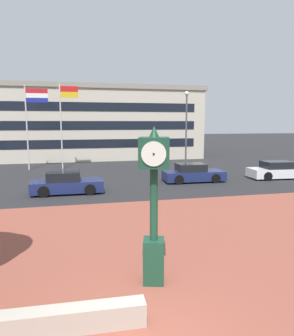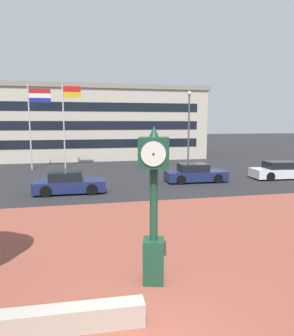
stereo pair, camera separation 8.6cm
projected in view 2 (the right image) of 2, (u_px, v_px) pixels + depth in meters
ground_plane at (143, 336)px, 6.02m from camera, size 200.00×200.00×0.00m
plaza_brick_paving at (122, 265)px, 9.02m from camera, size 44.00×14.20×0.01m
planter_wall at (65, 319)px, 6.13m from camera, size 3.21×0.49×0.50m
street_clock at (154, 200)px, 7.75m from camera, size 0.90×0.92×4.04m
car_street_mid at (69, 183)px, 18.19m from camera, size 4.09×1.86×1.28m
car_street_far at (195, 174)px, 21.62m from camera, size 4.27×1.90×1.28m
car_street_distant at (282, 171)px, 22.86m from camera, size 4.66×2.01×1.28m
flagpole_primary at (33, 118)px, 26.64m from camera, size 1.91×0.14×7.24m
flagpole_secondary at (66, 118)px, 27.20m from camera, size 1.62×0.14×7.52m
civic_building at (90, 123)px, 39.39m from camera, size 25.91×15.39×8.12m
street_lamp_post at (189, 123)px, 25.91m from camera, size 0.36×0.36×6.67m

